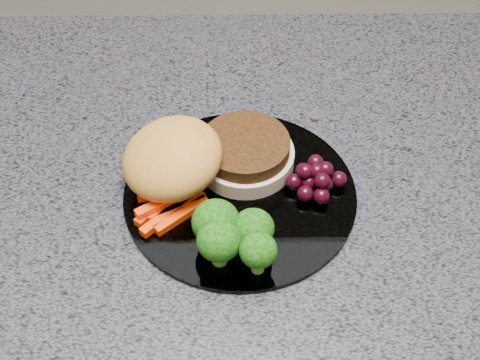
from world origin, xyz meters
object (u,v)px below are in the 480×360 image
Objects in this scene: grape_bunch at (316,178)px; burger at (199,159)px; plate at (240,194)px; island_cabinet at (200,353)px.

burger is at bearing 171.47° from grape_bunch.
plate is 3.79× the size of grape_bunch.
island_cabinet is 0.48m from plate.
island_cabinet is 5.25× the size of burger.
burger is at bearing 150.05° from plate.
grape_bunch is at bearing 4.59° from plate.
plate is at bearing -38.40° from island_cabinet.
grape_bunch is at bearing -32.10° from burger.
burger is 0.13m from grape_bunch.
island_cabinet is at bearing 141.60° from plate.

